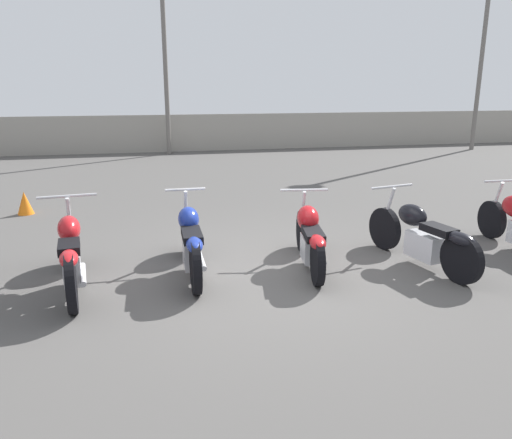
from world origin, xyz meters
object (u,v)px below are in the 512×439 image
at_px(light_pole_left, 164,37).
at_px(motorcycle_slot_3, 310,237).
at_px(traffic_cone_near, 25,203).
at_px(light_pole_right, 486,20).
at_px(motorcycle_slot_2, 191,242).
at_px(motorcycle_slot_4, 422,236).
at_px(motorcycle_slot_1, 71,254).

height_order(light_pole_left, motorcycle_slot_3, light_pole_left).
bearing_deg(traffic_cone_near, light_pole_right, 25.25).
xyz_separation_m(motorcycle_slot_2, motorcycle_slot_3, (1.62, -0.09, -0.01)).
bearing_deg(motorcycle_slot_4, traffic_cone_near, 133.06).
xyz_separation_m(motorcycle_slot_1, motorcycle_slot_3, (3.08, 0.11, -0.02)).
distance_m(light_pole_right, motorcycle_slot_3, 15.50).
bearing_deg(motorcycle_slot_4, light_pole_right, 40.43).
bearing_deg(motorcycle_slot_2, motorcycle_slot_3, -2.54).
distance_m(motorcycle_slot_1, motorcycle_slot_4, 4.61).
height_order(light_pole_left, motorcycle_slot_4, light_pole_left).
bearing_deg(motorcycle_slot_2, light_pole_left, 88.85).
relative_size(motorcycle_slot_1, motorcycle_slot_3, 1.10).
bearing_deg(light_pole_left, motorcycle_slot_1, -98.44).
bearing_deg(motorcycle_slot_3, traffic_cone_near, 148.09).
bearing_deg(motorcycle_slot_3, motorcycle_slot_2, -173.49).
height_order(motorcycle_slot_2, traffic_cone_near, motorcycle_slot_2).
bearing_deg(light_pole_right, traffic_cone_near, -154.75).
distance_m(light_pole_left, motorcycle_slot_2, 12.52).
bearing_deg(motorcycle_slot_4, motorcycle_slot_2, 161.40).
relative_size(motorcycle_slot_2, motorcycle_slot_4, 0.97).
relative_size(light_pole_left, motorcycle_slot_2, 3.23).
xyz_separation_m(motorcycle_slot_3, traffic_cone_near, (-4.46, 3.94, -0.21)).
relative_size(motorcycle_slot_2, motorcycle_slot_3, 1.06).
bearing_deg(motorcycle_slot_2, motorcycle_slot_4, -6.47).
xyz_separation_m(light_pole_left, motorcycle_slot_4, (2.80, -12.38, -3.57)).
height_order(light_pole_left, light_pole_right, light_pole_right).
distance_m(motorcycle_slot_1, traffic_cone_near, 4.28).
relative_size(motorcycle_slot_1, motorcycle_slot_4, 1.01).
bearing_deg(motorcycle_slot_3, motorcycle_slot_4, -1.50).
bearing_deg(motorcycle_slot_3, light_pole_left, 105.55).
relative_size(motorcycle_slot_2, traffic_cone_near, 4.68).
bearing_deg(motorcycle_slot_1, motorcycle_slot_4, -8.98).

